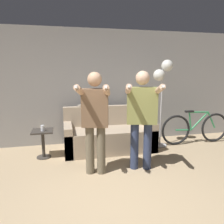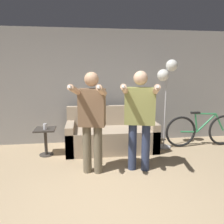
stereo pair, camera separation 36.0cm
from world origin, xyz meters
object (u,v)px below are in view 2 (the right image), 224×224
Objects in this scene: cat at (96,102)px; floor_lamp at (167,77)px; side_table at (45,137)px; person_right at (140,113)px; bicycle at (202,130)px; person_left at (92,116)px; cup at (45,127)px; couch at (111,136)px.

floor_lamp reaches higher than cat.
cat is 1.30m from side_table.
side_table is (-1.05, -0.46, -0.60)m from cat.
person_right is 2.08m from bicycle.
person_left is 0.87× the size of floor_lamp.
cat is at bearing 26.15° from cup.
couch is at bearing 122.80° from person_right.
person_right reaches higher than cup.
couch is 1.12× the size of person_right.
couch is 16.94× the size of cup.
person_left reaches higher than bicycle.
bicycle is at bearing -8.68° from cat.
person_left is 1.37m from cat.
side_table is at bearing -176.94° from floor_lamp.
cat is 1.61m from floor_lamp.
floor_lamp reaches higher than person_right.
side_table is 4.95× the size of cup.
couch is 3.43× the size of cat.
cat is at bearing 133.79° from couch.
bicycle is at bearing 1.75° from side_table.
cat is 0.32× the size of bicycle.
person_left is 2.76m from bicycle.
floor_lamp is 17.17× the size of cup.
person_left is 1.40m from side_table.
cup is (-1.33, -0.21, 0.31)m from couch.
cat is (-0.29, 0.30, 0.69)m from couch.
person_left reaches higher than couch.
person_right is at bearing -27.07° from cup.
side_table is 0.32× the size of bicycle.
floor_lamp is 2.69m from cup.
side_table is at bearing -156.28° from cat.
person_right is 1.45m from floor_lamp.
person_right is 3.06× the size of cat.
couch is 0.99× the size of floor_lamp.
cat is (0.16, 1.36, 0.03)m from person_left.
cat is at bearing 167.54° from floor_lamp.
floor_lamp reaches higher than person_left.
person_left is 1.28m from cup.
cup is (0.01, -0.05, 0.22)m from side_table.
cat reaches higher than bicycle.
floor_lamp is at bearing 65.94° from person_right.
person_left is at bearing -147.52° from floor_lamp.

